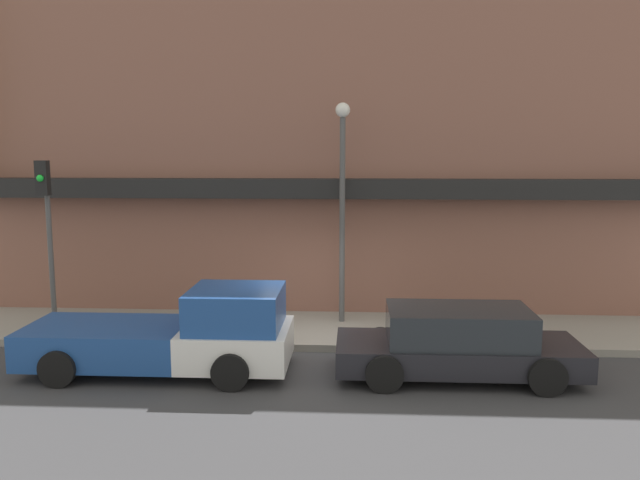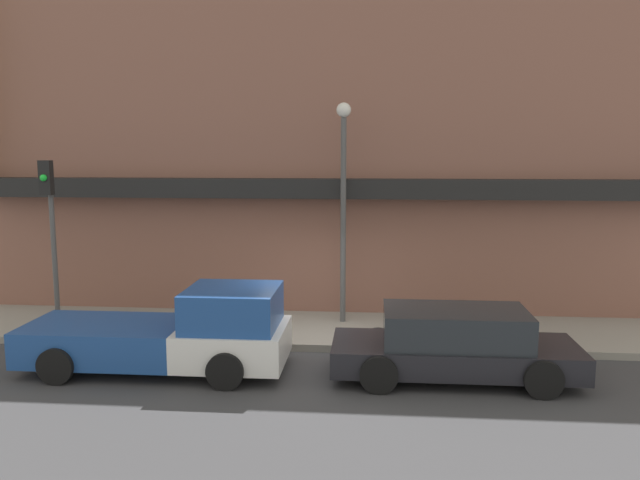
# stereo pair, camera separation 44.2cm
# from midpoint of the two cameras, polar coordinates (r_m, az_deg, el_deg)

# --- Properties ---
(ground_plane) EXTENTS (80.00, 80.00, 0.00)m
(ground_plane) POSITION_cam_midpoint_polar(r_m,az_deg,el_deg) (14.13, -1.39, -10.23)
(ground_plane) COLOR #38383A
(sidewalk) EXTENTS (36.00, 2.95, 0.17)m
(sidewalk) POSITION_cam_midpoint_polar(r_m,az_deg,el_deg) (15.51, -0.96, -8.23)
(sidewalk) COLOR gray
(sidewalk) RESTS_ON ground
(building) EXTENTS (19.80, 3.80, 9.47)m
(building) POSITION_cam_midpoint_polar(r_m,az_deg,el_deg) (17.84, -0.36, 9.00)
(building) COLOR brown
(building) RESTS_ON ground
(pickup_truck) EXTENTS (5.34, 2.12, 1.74)m
(pickup_truck) POSITION_cam_midpoint_polar(r_m,az_deg,el_deg) (13.11, -13.89, -8.44)
(pickup_truck) COLOR white
(pickup_truck) RESTS_ON ground
(parked_car) EXTENTS (4.78, 1.99, 1.40)m
(parked_car) POSITION_cam_midpoint_polar(r_m,az_deg,el_deg) (12.71, 11.51, -9.24)
(parked_car) COLOR black
(parked_car) RESTS_ON ground
(fire_hydrant) EXTENTS (0.21, 0.21, 0.72)m
(fire_hydrant) POSITION_cam_midpoint_polar(r_m,az_deg,el_deg) (14.74, 12.85, -7.52)
(fire_hydrant) COLOR #196633
(fire_hydrant) RESTS_ON sidewalk
(street_lamp) EXTENTS (0.36, 0.36, 5.45)m
(street_lamp) POSITION_cam_midpoint_polar(r_m,az_deg,el_deg) (15.42, 1.23, 4.90)
(street_lamp) COLOR #4C4C4C
(street_lamp) RESTS_ON sidewalk
(traffic_light) EXTENTS (0.28, 0.42, 4.07)m
(traffic_light) POSITION_cam_midpoint_polar(r_m,az_deg,el_deg) (15.92, -24.44, 1.98)
(traffic_light) COLOR #4C4C4C
(traffic_light) RESTS_ON sidewalk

